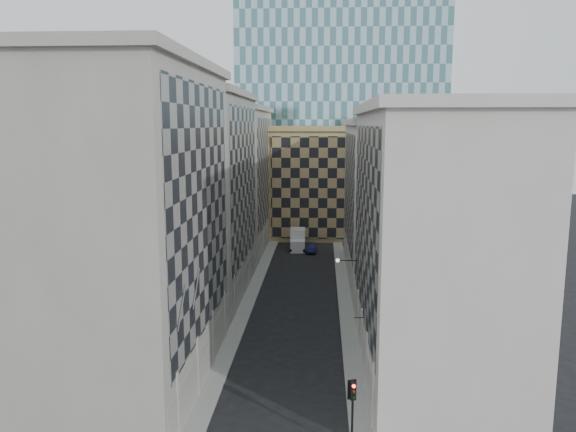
% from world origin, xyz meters
% --- Properties ---
extents(sidewalk_west, '(1.50, 100.00, 0.15)m').
position_xyz_m(sidewalk_west, '(-5.25, 30.00, 0.07)').
color(sidewalk_west, gray).
rests_on(sidewalk_west, ground).
extents(sidewalk_east, '(1.50, 100.00, 0.15)m').
position_xyz_m(sidewalk_east, '(5.25, 30.00, 0.07)').
color(sidewalk_east, gray).
rests_on(sidewalk_east, ground).
extents(bldg_left_a, '(10.80, 22.80, 23.70)m').
position_xyz_m(bldg_left_a, '(-10.88, 11.00, 11.82)').
color(bldg_left_a, '#9B968B').
rests_on(bldg_left_a, ground).
extents(bldg_left_b, '(10.80, 22.80, 22.70)m').
position_xyz_m(bldg_left_b, '(-10.88, 33.00, 11.32)').
color(bldg_left_b, gray).
rests_on(bldg_left_b, ground).
extents(bldg_left_c, '(10.80, 22.80, 21.70)m').
position_xyz_m(bldg_left_c, '(-10.88, 55.00, 10.83)').
color(bldg_left_c, '#9B968B').
rests_on(bldg_left_c, ground).
extents(bldg_right_a, '(10.80, 26.80, 20.70)m').
position_xyz_m(bldg_right_a, '(10.88, 15.00, 10.32)').
color(bldg_right_a, beige).
rests_on(bldg_right_a, ground).
extents(bldg_right_b, '(10.80, 28.80, 19.70)m').
position_xyz_m(bldg_right_b, '(10.89, 42.00, 9.85)').
color(bldg_right_b, beige).
rests_on(bldg_right_b, ground).
extents(tan_block, '(16.80, 14.80, 18.80)m').
position_xyz_m(tan_block, '(2.00, 67.90, 9.44)').
color(tan_block, '#9F8654').
rests_on(tan_block, ground).
extents(church_tower, '(7.20, 7.20, 51.50)m').
position_xyz_m(church_tower, '(0.00, 82.00, 26.95)').
color(church_tower, '#2A2621').
rests_on(church_tower, ground).
extents(flagpoles_left, '(0.10, 6.33, 2.33)m').
position_xyz_m(flagpoles_left, '(-5.90, 6.00, 8.00)').
color(flagpoles_left, gray).
rests_on(flagpoles_left, ground).
extents(bracket_lamp, '(1.98, 0.36, 0.36)m').
position_xyz_m(bracket_lamp, '(4.38, 24.00, 6.20)').
color(bracket_lamp, black).
rests_on(bracket_lamp, ground).
extents(traffic_light, '(0.53, 0.51, 4.28)m').
position_xyz_m(traffic_light, '(4.55, 2.05, 3.21)').
color(traffic_light, black).
rests_on(traffic_light, sidewalk_east).
extents(box_truck, '(2.42, 5.62, 3.05)m').
position_xyz_m(box_truck, '(-1.07, 56.20, 1.33)').
color(box_truck, silver).
rests_on(box_truck, ground).
extents(dark_car, '(1.62, 4.17, 1.35)m').
position_xyz_m(dark_car, '(1.15, 54.16, 0.68)').
color(dark_car, '#0F1238').
rests_on(dark_car, ground).
extents(shop_sign, '(0.73, 0.64, 0.72)m').
position_xyz_m(shop_sign, '(5.42, 13.62, 3.84)').
color(shop_sign, black).
rests_on(shop_sign, ground).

